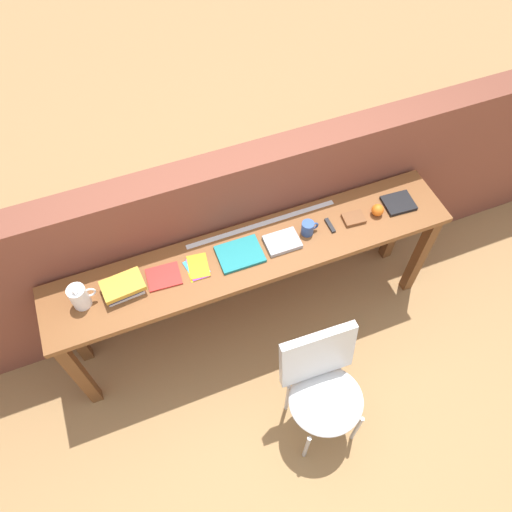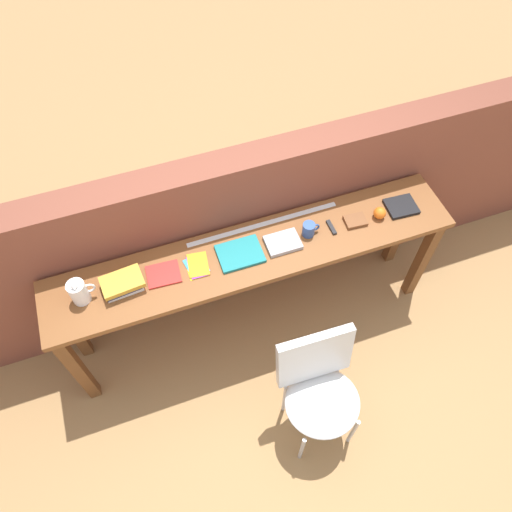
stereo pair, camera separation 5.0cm
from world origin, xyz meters
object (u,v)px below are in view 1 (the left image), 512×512
magazine_cycling (164,277)px  book_repair_rightmost (399,203)px  book_open_centre (240,254)px  leather_journal_brown (354,218)px  mug (308,228)px  chair_white_moulded (323,385)px  multitool_folded (330,225)px  book_stack_leftmost (123,287)px  pitcher_white (80,297)px  pamphlet_pile_colourful (197,267)px  sports_ball_small (378,210)px

magazine_cycling → book_repair_rightmost: bearing=3.3°
book_open_centre → leather_journal_brown: bearing=0.0°
mug → book_repair_rightmost: 0.63m
mug → chair_white_moulded: bearing=-106.5°
magazine_cycling → mug: 0.90m
chair_white_moulded → leather_journal_brown: size_ratio=6.86×
book_open_centre → leather_journal_brown: size_ratio=2.01×
magazine_cycling → mug: (0.90, -0.01, 0.04)m
multitool_folded → book_stack_leftmost: bearing=179.6°
pitcher_white → pamphlet_pile_colourful: 0.66m
book_stack_leftmost → book_open_centre: 0.69m
mug → sports_ball_small: (0.46, -0.03, -0.01)m
magazine_cycling → book_repair_rightmost: 1.53m
pitcher_white → book_repair_rightmost: 1.99m
mug → book_repair_rightmost: mug is taller
magazine_cycling → multitool_folded: size_ratio=1.73×
mug → book_repair_rightmost: (0.63, -0.01, -0.03)m
book_stack_leftmost → leather_journal_brown: size_ratio=1.86×
magazine_cycling → sports_ball_small: (1.36, -0.03, 0.03)m
leather_journal_brown → book_repair_rightmost: size_ratio=0.69×
book_stack_leftmost → magazine_cycling: size_ratio=1.27×
mug → leather_journal_brown: bearing=-2.5°
multitool_folded → magazine_cycling: bearing=179.2°
chair_white_moulded → book_open_centre: (-0.20, 0.79, 0.36)m
leather_journal_brown → chair_white_moulded: bearing=-120.0°
pamphlet_pile_colourful → book_repair_rightmost: (1.33, -0.00, 0.00)m
book_open_centre → multitool_folded: (0.59, -0.00, -0.00)m
book_open_centre → mug: size_ratio=2.38×
book_repair_rightmost → leather_journal_brown: bearing=-174.9°
multitool_folded → book_repair_rightmost: bearing=0.1°
multitool_folded → book_open_centre: bearing=179.9°
multitool_folded → sports_ball_small: size_ratio=1.43×
book_open_centre → book_repair_rightmost: book_repair_rightmost is taller
multitool_folded → chair_white_moulded: bearing=-115.9°
pitcher_white → leather_journal_brown: pitcher_white is taller
chair_white_moulded → book_open_centre: 0.89m
chair_white_moulded → mug: size_ratio=8.10×
leather_journal_brown → book_repair_rightmost: bearing=5.9°
book_open_centre → leather_journal_brown: (0.75, -0.01, 0.00)m
leather_journal_brown → mug: bearing=-177.9°
mug → leather_journal_brown: 0.31m
pamphlet_pile_colourful → multitool_folded: (0.85, -0.01, 0.00)m
mug → pitcher_white: bearing=179.8°
book_open_centre → sports_ball_small: (0.90, -0.02, 0.03)m
book_open_centre → magazine_cycling: bearing=178.8°
pamphlet_pile_colourful → leather_journal_brown: (1.01, -0.01, 0.01)m
book_repair_rightmost → sports_ball_small: bearing=-169.4°
chair_white_moulded → leather_journal_brown: 1.02m
pitcher_white → magazine_cycling: size_ratio=0.97×
book_repair_rightmost → chair_white_moulded: bearing=-133.7°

